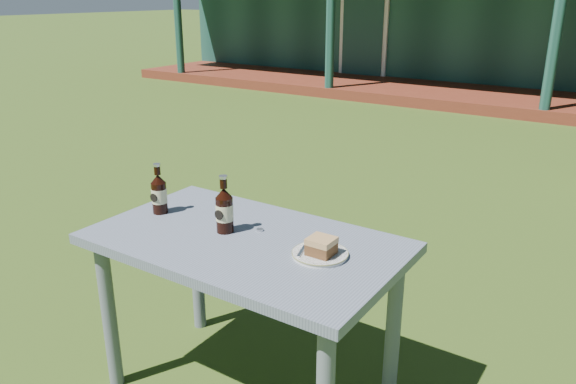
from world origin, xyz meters
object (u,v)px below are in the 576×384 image
Objects in this scene: cola_bottle_near at (224,210)px; cola_bottle_far at (159,193)px; cafe_table at (246,262)px; plate at (320,254)px; cake_slice at (321,246)px.

cola_bottle_near is 1.06× the size of cola_bottle_far.
cafe_table is 0.34m from plate.
cola_bottle_far is (-0.78, -0.02, 0.08)m from plate.
cola_bottle_near is 0.36m from cola_bottle_far.
plate is at bearing 1.13° from cola_bottle_far.
cake_slice is at bearing 3.29° from cafe_table.
plate is 0.79m from cola_bottle_far.
cafe_table is 5.17× the size of cola_bottle_near.
cola_bottle_far is (-0.36, 0.00, -0.01)m from cola_bottle_near.
cola_bottle_far is at bearing -179.52° from cake_slice.
cola_bottle_near is (-0.10, 0.01, 0.19)m from cafe_table.
cake_slice is 0.42× the size of cola_bottle_far.
cake_slice reaches higher than plate.
plate is 0.88× the size of cola_bottle_near.
cake_slice is at bearing 0.48° from cola_bottle_far.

